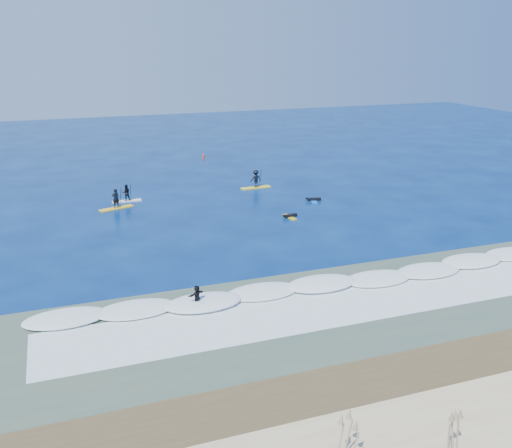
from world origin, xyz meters
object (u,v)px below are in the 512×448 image
object	(u,v)px
sup_paddler_right	(256,180)
prone_paddler_near	(290,216)
sup_paddler_center	(126,194)
wave_surfer	(197,297)
marker_buoy	(203,156)
prone_paddler_far	(313,200)
sup_paddler_left	(116,201)

from	to	relation	value
sup_paddler_right	prone_paddler_near	distance (m)	11.11
sup_paddler_center	sup_paddler_right	xyz separation A→B (m)	(13.89, 0.68, 0.16)
wave_surfer	marker_buoy	xyz separation A→B (m)	(11.63, 42.89, -0.43)
wave_surfer	prone_paddler_far	bearing A→B (deg)	23.04
sup_paddler_center	sup_paddler_right	distance (m)	13.91
prone_paddler_near	prone_paddler_far	bearing A→B (deg)	-53.64
prone_paddler_far	sup_paddler_right	bearing A→B (deg)	41.26
prone_paddler_near	wave_surfer	bearing A→B (deg)	132.28
sup_paddler_center	marker_buoy	bearing A→B (deg)	55.35
prone_paddler_near	marker_buoy	bearing A→B (deg)	-6.58
sup_paddler_left	sup_paddler_right	bearing A→B (deg)	-7.52
sup_paddler_right	prone_paddler_near	bearing A→B (deg)	-96.54
sup_paddler_left	prone_paddler_far	bearing A→B (deg)	-30.10
sup_paddler_left	wave_surfer	distance (m)	23.12
sup_paddler_center	prone_paddler_near	bearing A→B (deg)	-37.56
sup_paddler_center	marker_buoy	xyz separation A→B (m)	(12.51, 17.66, -0.42)
sup_paddler_center	prone_paddler_near	world-z (taller)	sup_paddler_center
sup_paddler_center	prone_paddler_far	size ratio (longest dim) A/B	1.39
prone_paddler_near	marker_buoy	world-z (taller)	marker_buoy
sup_paddler_left	prone_paddler_near	distance (m)	16.64
prone_paddler_near	prone_paddler_far	size ratio (longest dim) A/B	0.93
wave_surfer	sup_paddler_left	bearing A→B (deg)	69.50
prone_paddler_near	wave_surfer	size ratio (longest dim) A/B	1.03
sup_paddler_left	sup_paddler_center	world-z (taller)	sup_paddler_left
prone_paddler_near	marker_buoy	distance (m)	28.06
sup_paddler_right	prone_paddler_far	world-z (taller)	sup_paddler_right
marker_buoy	sup_paddler_center	bearing A→B (deg)	-125.30
prone_paddler_far	wave_surfer	bearing A→B (deg)	151.99
sup_paddler_left	prone_paddler_near	xyz separation A→B (m)	(14.47, -8.19, -0.58)
prone_paddler_near	prone_paddler_far	distance (m)	6.07
sup_paddler_left	prone_paddler_far	size ratio (longest dim) A/B	1.62
wave_surfer	marker_buoy	world-z (taller)	wave_surfer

